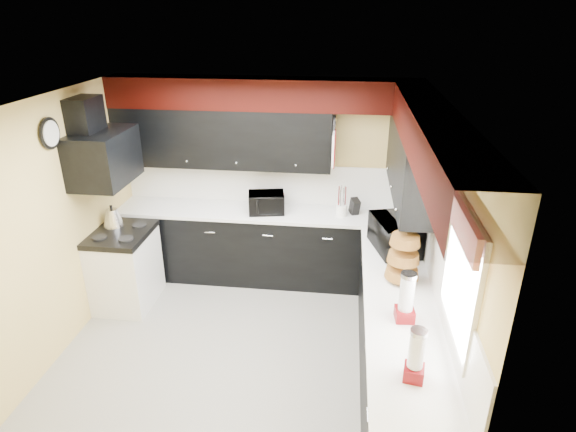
% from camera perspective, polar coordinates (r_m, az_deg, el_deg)
% --- Properties ---
extents(ground, '(3.60, 3.60, 0.00)m').
position_cam_1_polar(ground, '(5.10, -5.65, -15.81)').
color(ground, gray).
rests_on(ground, ground).
extents(wall_back, '(3.60, 0.06, 2.50)m').
position_cam_1_polar(wall_back, '(6.05, -2.49, 4.48)').
color(wall_back, '#E0C666').
rests_on(wall_back, ground).
extents(wall_right, '(0.06, 3.60, 2.50)m').
position_cam_1_polar(wall_right, '(4.39, 17.30, -4.36)').
color(wall_right, '#E0C666').
rests_on(wall_right, ground).
extents(wall_left, '(0.06, 3.60, 2.50)m').
position_cam_1_polar(wall_left, '(5.12, -26.32, -1.75)').
color(wall_left, '#E0C666').
rests_on(wall_left, ground).
extents(ceiling, '(3.60, 3.60, 0.06)m').
position_cam_1_polar(ceiling, '(4.02, -7.10, 12.94)').
color(ceiling, white).
rests_on(ceiling, wall_back).
extents(cab_back, '(3.60, 0.60, 0.90)m').
position_cam_1_polar(cab_back, '(6.09, -2.82, -3.58)').
color(cab_back, black).
rests_on(cab_back, ground).
extents(cab_right, '(0.60, 3.00, 0.90)m').
position_cam_1_polar(cab_right, '(4.53, 12.79, -15.00)').
color(cab_right, black).
rests_on(cab_right, ground).
extents(counter_back, '(3.62, 0.64, 0.04)m').
position_cam_1_polar(counter_back, '(5.89, -2.91, 0.49)').
color(counter_back, white).
rests_on(counter_back, cab_back).
extents(counter_right, '(0.64, 3.02, 0.04)m').
position_cam_1_polar(counter_right, '(4.25, 13.36, -10.03)').
color(counter_right, white).
rests_on(counter_right, cab_right).
extents(splash_back, '(3.60, 0.02, 0.50)m').
position_cam_1_polar(splash_back, '(6.06, -2.50, 3.91)').
color(splash_back, white).
rests_on(splash_back, counter_back).
extents(splash_right, '(0.02, 3.60, 0.50)m').
position_cam_1_polar(splash_right, '(4.42, 17.08, -5.05)').
color(splash_right, white).
rests_on(splash_right, counter_right).
extents(upper_back, '(2.60, 0.35, 0.70)m').
position_cam_1_polar(upper_back, '(5.83, -7.79, 9.19)').
color(upper_back, black).
rests_on(upper_back, wall_back).
extents(upper_right, '(0.35, 1.80, 0.70)m').
position_cam_1_polar(upper_right, '(4.99, 14.48, 6.18)').
color(upper_right, black).
rests_on(upper_right, wall_right).
extents(soffit_back, '(3.60, 0.36, 0.35)m').
position_cam_1_polar(soffit_back, '(5.61, -3.00, 14.30)').
color(soffit_back, black).
rests_on(soffit_back, wall_back).
extents(soffit_right, '(0.36, 3.24, 0.35)m').
position_cam_1_polar(soffit_right, '(3.82, 16.98, 8.85)').
color(soffit_right, black).
rests_on(soffit_right, wall_right).
extents(stove, '(0.60, 0.75, 0.86)m').
position_cam_1_polar(stove, '(5.91, -18.67, -6.06)').
color(stove, white).
rests_on(stove, ground).
extents(cooktop, '(0.62, 0.77, 0.06)m').
position_cam_1_polar(cooktop, '(5.70, -19.26, -2.03)').
color(cooktop, black).
rests_on(cooktop, stove).
extents(hood, '(0.50, 0.78, 0.55)m').
position_cam_1_polar(hood, '(5.42, -20.99, 6.52)').
color(hood, black).
rests_on(hood, wall_left).
extents(hood_duct, '(0.24, 0.40, 0.40)m').
position_cam_1_polar(hood_duct, '(5.39, -22.89, 10.77)').
color(hood_duct, black).
rests_on(hood_duct, wall_left).
extents(window, '(0.03, 0.86, 0.96)m').
position_cam_1_polar(window, '(3.48, 19.93, -6.89)').
color(window, white).
rests_on(window, wall_right).
extents(valance, '(0.04, 0.88, 0.20)m').
position_cam_1_polar(valance, '(3.29, 19.95, -0.84)').
color(valance, red).
rests_on(valance, wall_right).
extents(pan_top, '(0.03, 0.22, 0.40)m').
position_cam_1_polar(pan_top, '(5.52, 5.51, 10.63)').
color(pan_top, black).
rests_on(pan_top, upper_back).
extents(pan_mid, '(0.03, 0.28, 0.46)m').
position_cam_1_polar(pan_mid, '(5.46, 5.36, 7.77)').
color(pan_mid, black).
rests_on(pan_mid, upper_back).
extents(pan_low, '(0.03, 0.24, 0.42)m').
position_cam_1_polar(pan_low, '(5.72, 5.44, 8.19)').
color(pan_low, black).
rests_on(pan_low, upper_back).
extents(cut_board, '(0.03, 0.26, 0.35)m').
position_cam_1_polar(cut_board, '(5.33, 5.44, 7.93)').
color(cut_board, white).
rests_on(cut_board, upper_back).
extents(baskets, '(0.27, 0.27, 0.50)m').
position_cam_1_polar(baskets, '(4.42, 13.52, -4.73)').
color(baskets, brown).
rests_on(baskets, upper_right).
extents(clock, '(0.03, 0.30, 0.30)m').
position_cam_1_polar(clock, '(5.03, -26.40, 8.76)').
color(clock, black).
rests_on(clock, wall_left).
extents(deco_plate, '(0.03, 0.24, 0.24)m').
position_cam_1_polar(deco_plate, '(3.70, 19.53, 6.88)').
color(deco_plate, white).
rests_on(deco_plate, wall_right).
extents(toaster_oven, '(0.48, 0.43, 0.24)m').
position_cam_1_polar(toaster_oven, '(5.78, -2.58, 1.58)').
color(toaster_oven, black).
rests_on(toaster_oven, counter_back).
extents(microwave, '(0.55, 0.68, 0.33)m').
position_cam_1_polar(microwave, '(5.00, 12.64, -2.18)').
color(microwave, black).
rests_on(microwave, counter_right).
extents(utensil_crock, '(0.16, 0.16, 0.14)m').
position_cam_1_polar(utensil_crock, '(5.74, 6.35, 0.69)').
color(utensil_crock, white).
rests_on(utensil_crock, counter_back).
extents(knife_block, '(0.13, 0.15, 0.20)m').
position_cam_1_polar(knife_block, '(5.79, 7.90, 1.12)').
color(knife_block, black).
rests_on(knife_block, counter_back).
extents(kettle, '(0.24, 0.24, 0.20)m').
position_cam_1_polar(kettle, '(5.83, -20.07, -0.15)').
color(kettle, '#B8B8BC').
rests_on(kettle, cooktop).
extents(dispenser_a, '(0.16, 0.16, 0.40)m').
position_cam_1_polar(dispenser_a, '(3.92, 13.84, -9.45)').
color(dispenser_a, '#5E0008').
rests_on(dispenser_a, counter_right).
extents(dispenser_b, '(0.15, 0.15, 0.36)m').
position_cam_1_polar(dispenser_b, '(3.39, 14.90, -15.86)').
color(dispenser_b, maroon).
rests_on(dispenser_b, counter_right).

